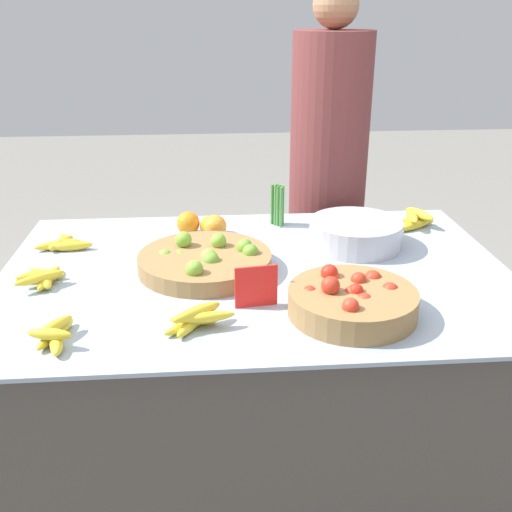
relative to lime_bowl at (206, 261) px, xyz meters
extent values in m
plane|color=gray|center=(0.16, -0.02, -0.80)|extent=(12.00, 12.00, 0.00)
cube|color=#4C4742|center=(0.16, -0.02, -0.42)|extent=(1.52, 1.03, 0.75)
cube|color=#99A8BC|center=(0.16, -0.02, -0.04)|extent=(1.58, 1.08, 0.01)
cylinder|color=olive|center=(0.00, 0.00, 0.00)|extent=(0.42, 0.42, 0.05)
sphere|color=#7AB238|center=(0.04, 0.07, 0.04)|extent=(0.05, 0.05, 0.05)
sphere|color=#6BA333|center=(0.14, 0.00, 0.02)|extent=(0.05, 0.05, 0.05)
sphere|color=#89BC42|center=(0.01, 0.00, 0.01)|extent=(0.05, 0.05, 0.05)
sphere|color=#7AB238|center=(-0.13, 0.03, 0.01)|extent=(0.04, 0.04, 0.04)
sphere|color=#6BA333|center=(0.02, -0.05, 0.02)|extent=(0.05, 0.05, 0.05)
sphere|color=#6BA333|center=(0.07, 0.10, 0.00)|extent=(0.04, 0.04, 0.04)
sphere|color=#7AB238|center=(-0.03, -0.14, 0.03)|extent=(0.05, 0.05, 0.05)
sphere|color=#6BA333|center=(0.00, -0.14, 0.00)|extent=(0.04, 0.04, 0.04)
sphere|color=#89BC42|center=(-0.08, 0.04, 0.00)|extent=(0.05, 0.05, 0.05)
sphere|color=#6BA333|center=(0.12, 0.03, 0.03)|extent=(0.05, 0.05, 0.05)
sphere|color=#6BA333|center=(0.09, 0.10, -0.01)|extent=(0.05, 0.05, 0.05)
sphere|color=#6BA333|center=(-0.08, 0.02, 0.00)|extent=(0.04, 0.04, 0.04)
sphere|color=#7AB238|center=(-0.07, 0.08, 0.04)|extent=(0.05, 0.05, 0.05)
cylinder|color=olive|center=(0.39, -0.32, 0.01)|extent=(0.34, 0.34, 0.07)
sphere|color=red|center=(0.36, -0.42, 0.05)|extent=(0.04, 0.04, 0.04)
sphere|color=red|center=(0.44, -0.39, 0.02)|extent=(0.04, 0.04, 0.04)
sphere|color=red|center=(0.33, -0.33, 0.06)|extent=(0.05, 0.05, 0.05)
sphere|color=red|center=(0.35, -0.24, 0.03)|extent=(0.05, 0.05, 0.05)
sphere|color=red|center=(0.41, -0.36, 0.02)|extent=(0.05, 0.05, 0.05)
sphere|color=red|center=(0.37, -0.32, 0.01)|extent=(0.04, 0.04, 0.04)
sphere|color=red|center=(0.34, -0.25, 0.00)|extent=(0.05, 0.05, 0.05)
sphere|color=red|center=(0.42, -0.26, 0.04)|extent=(0.04, 0.04, 0.04)
sphere|color=red|center=(0.48, -0.26, 0.00)|extent=(0.05, 0.05, 0.05)
sphere|color=red|center=(0.41, -0.24, 0.01)|extent=(0.04, 0.04, 0.04)
sphere|color=red|center=(0.49, -0.31, 0.03)|extent=(0.05, 0.05, 0.05)
sphere|color=red|center=(0.38, -0.33, 0.03)|extent=(0.04, 0.04, 0.04)
sphere|color=red|center=(0.39, -0.33, 0.04)|extent=(0.04, 0.04, 0.04)
sphere|color=red|center=(0.46, -0.24, 0.03)|extent=(0.05, 0.05, 0.05)
sphere|color=red|center=(0.46, -0.24, 0.03)|extent=(0.05, 0.05, 0.05)
sphere|color=red|center=(0.34, -0.23, 0.05)|extent=(0.05, 0.05, 0.05)
sphere|color=red|center=(0.39, -0.33, 0.02)|extent=(0.05, 0.05, 0.05)
sphere|color=red|center=(0.28, -0.30, 0.03)|extent=(0.04, 0.04, 0.04)
sphere|color=red|center=(0.43, -0.31, 0.01)|extent=(0.05, 0.05, 0.05)
sphere|color=orange|center=(0.03, 0.28, 0.01)|extent=(0.08, 0.08, 0.08)
sphere|color=orange|center=(0.04, 0.31, 0.00)|extent=(0.07, 0.07, 0.07)
sphere|color=orange|center=(-0.06, 0.32, 0.01)|extent=(0.08, 0.08, 0.08)
sphere|color=orange|center=(0.02, 0.30, 0.01)|extent=(0.07, 0.07, 0.07)
cylinder|color=#B7B7BF|center=(0.51, 0.16, 0.02)|extent=(0.31, 0.31, 0.09)
cube|color=red|center=(0.14, -0.26, 0.03)|extent=(0.12, 0.02, 0.12)
cylinder|color=#428438|center=(0.25, 0.40, 0.05)|extent=(0.01, 0.01, 0.15)
cylinder|color=#4C8E42|center=(0.26, 0.39, 0.05)|extent=(0.01, 0.01, 0.15)
cylinder|color=#428438|center=(0.27, 0.41, 0.05)|extent=(0.01, 0.01, 0.15)
cylinder|color=#428438|center=(0.26, 0.39, 0.05)|extent=(0.01, 0.01, 0.15)
cylinder|color=#4C8E42|center=(0.27, 0.38, 0.05)|extent=(0.01, 0.01, 0.15)
cylinder|color=#4C8E42|center=(0.28, 0.36, 0.05)|extent=(0.01, 0.01, 0.15)
cylinder|color=#4C8E42|center=(0.28, 0.39, 0.05)|extent=(0.01, 0.01, 0.15)
cylinder|color=#428438|center=(0.27, 0.40, 0.05)|extent=(0.01, 0.01, 0.15)
cylinder|color=#428438|center=(0.29, 0.38, 0.05)|extent=(0.01, 0.01, 0.15)
ellipsoid|color=yellow|center=(-0.49, 0.22, -0.01)|extent=(0.08, 0.13, 0.03)
ellipsoid|color=yellow|center=(-0.50, 0.21, -0.01)|extent=(0.15, 0.08, 0.03)
ellipsoid|color=yellow|center=(-0.45, 0.19, -0.01)|extent=(0.14, 0.05, 0.03)
ellipsoid|color=yellow|center=(-0.49, 0.26, -0.02)|extent=(0.07, 0.12, 0.03)
ellipsoid|color=yellow|center=(-0.36, -0.37, -0.02)|extent=(0.06, 0.12, 0.03)
ellipsoid|color=yellow|center=(-0.38, -0.40, -0.02)|extent=(0.07, 0.14, 0.03)
ellipsoid|color=yellow|center=(-0.36, -0.44, -0.01)|extent=(0.06, 0.12, 0.03)
ellipsoid|color=yellow|center=(-0.37, -0.40, 0.01)|extent=(0.09, 0.11, 0.03)
ellipsoid|color=yellow|center=(-0.37, -0.44, 0.01)|extent=(0.12, 0.05, 0.03)
ellipsoid|color=yellow|center=(0.77, 0.30, -0.01)|extent=(0.15, 0.10, 0.03)
ellipsoid|color=yellow|center=(0.79, 0.34, -0.01)|extent=(0.12, 0.08, 0.03)
ellipsoid|color=yellow|center=(0.80, 0.35, -0.01)|extent=(0.12, 0.05, 0.03)
ellipsoid|color=yellow|center=(0.80, 0.34, 0.02)|extent=(0.09, 0.14, 0.04)
ellipsoid|color=yellow|center=(0.76, 0.32, 0.02)|extent=(0.05, 0.14, 0.04)
ellipsoid|color=yellow|center=(-0.47, -0.08, -0.01)|extent=(0.08, 0.12, 0.04)
ellipsoid|color=yellow|center=(-0.49, -0.05, -0.02)|extent=(0.14, 0.06, 0.03)
ellipsoid|color=yellow|center=(-0.47, -0.06, -0.01)|extent=(0.05, 0.16, 0.03)
ellipsoid|color=yellow|center=(-0.49, -0.03, -0.01)|extent=(0.11, 0.10, 0.03)
ellipsoid|color=yellow|center=(-0.48, -0.10, 0.01)|extent=(0.14, 0.10, 0.03)
ellipsoid|color=yellow|center=(-0.49, -0.08, 0.01)|extent=(0.12, 0.06, 0.03)
ellipsoid|color=yellow|center=(-0.05, -0.38, -0.02)|extent=(0.13, 0.10, 0.03)
ellipsoid|color=yellow|center=(-0.03, -0.35, -0.01)|extent=(0.13, 0.04, 0.03)
ellipsoid|color=yellow|center=(-0.04, -0.37, -0.02)|extent=(0.09, 0.14, 0.03)
ellipsoid|color=yellow|center=(-0.02, -0.36, 0.01)|extent=(0.14, 0.11, 0.03)
ellipsoid|color=yellow|center=(0.01, -0.38, 0.01)|extent=(0.14, 0.05, 0.03)
cylinder|color=brown|center=(0.53, 0.78, -0.08)|extent=(0.33, 0.33, 1.44)
sphere|color=#A87A56|center=(0.53, 0.78, 0.73)|extent=(0.18, 0.18, 0.18)
camera|label=1|loc=(0.02, -1.72, 0.74)|focal=42.00mm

